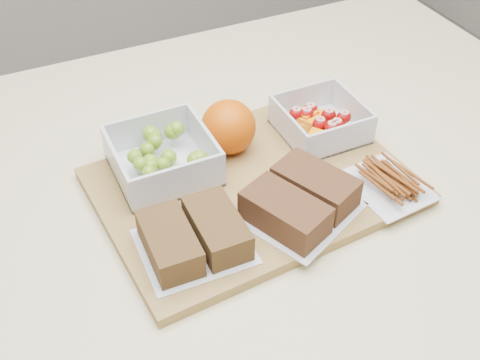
{
  "coord_description": "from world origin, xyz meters",
  "views": [
    {
      "loc": [
        -0.28,
        -0.58,
        1.47
      ],
      "look_at": [
        -0.01,
        -0.02,
        0.93
      ],
      "focal_mm": 45.0,
      "sensor_mm": 36.0,
      "label": 1
    }
  ],
  "objects_px": {
    "sandwich_bag_left": "(194,236)",
    "fruit_container": "(320,122)",
    "grape_container": "(163,157)",
    "sandwich_bag_center": "(300,200)",
    "orange": "(228,127)",
    "pretzel_bag": "(388,180)",
    "cutting_board": "(253,186)"
  },
  "relations": [
    {
      "from": "sandwich_bag_left",
      "to": "fruit_container",
      "type": "bearing_deg",
      "value": 27.81
    },
    {
      "from": "sandwich_bag_left",
      "to": "grape_container",
      "type": "bearing_deg",
      "value": 83.87
    },
    {
      "from": "sandwich_bag_center",
      "to": "grape_container",
      "type": "bearing_deg",
      "value": 130.21
    },
    {
      "from": "orange",
      "to": "fruit_container",
      "type": "bearing_deg",
      "value": -9.17
    },
    {
      "from": "grape_container",
      "to": "pretzel_bag",
      "type": "relative_size",
      "value": 1.1
    },
    {
      "from": "orange",
      "to": "sandwich_bag_center",
      "type": "distance_m",
      "value": 0.17
    },
    {
      "from": "fruit_container",
      "to": "grape_container",
      "type": "bearing_deg",
      "value": 175.81
    },
    {
      "from": "fruit_container",
      "to": "pretzel_bag",
      "type": "distance_m",
      "value": 0.15
    },
    {
      "from": "sandwich_bag_left",
      "to": "cutting_board",
      "type": "bearing_deg",
      "value": 33.54
    },
    {
      "from": "grape_container",
      "to": "fruit_container",
      "type": "distance_m",
      "value": 0.25
    },
    {
      "from": "orange",
      "to": "sandwich_bag_center",
      "type": "height_order",
      "value": "orange"
    },
    {
      "from": "fruit_container",
      "to": "sandwich_bag_left",
      "type": "xyz_separation_m",
      "value": [
        -0.26,
        -0.14,
        0.0
      ]
    },
    {
      "from": "cutting_board",
      "to": "sandwich_bag_center",
      "type": "relative_size",
      "value": 2.31
    },
    {
      "from": "orange",
      "to": "sandwich_bag_left",
      "type": "distance_m",
      "value": 0.2
    },
    {
      "from": "sandwich_bag_center",
      "to": "pretzel_bag",
      "type": "bearing_deg",
      "value": -3.49
    },
    {
      "from": "orange",
      "to": "sandwich_bag_left",
      "type": "relative_size",
      "value": 0.59
    },
    {
      "from": "fruit_container",
      "to": "sandwich_bag_center",
      "type": "relative_size",
      "value": 0.65
    },
    {
      "from": "fruit_container",
      "to": "sandwich_bag_center",
      "type": "bearing_deg",
      "value": -129.24
    },
    {
      "from": "grape_container",
      "to": "sandwich_bag_left",
      "type": "relative_size",
      "value": 0.99
    },
    {
      "from": "fruit_container",
      "to": "sandwich_bag_left",
      "type": "distance_m",
      "value": 0.3
    },
    {
      "from": "grape_container",
      "to": "fruit_container",
      "type": "xyz_separation_m",
      "value": [
        0.25,
        -0.02,
        -0.0
      ]
    },
    {
      "from": "cutting_board",
      "to": "grape_container",
      "type": "distance_m",
      "value": 0.13
    },
    {
      "from": "fruit_container",
      "to": "cutting_board",
      "type": "bearing_deg",
      "value": -157.57
    },
    {
      "from": "orange",
      "to": "sandwich_bag_center",
      "type": "xyz_separation_m",
      "value": [
        0.03,
        -0.16,
        -0.02
      ]
    },
    {
      "from": "grape_container",
      "to": "sandwich_bag_left",
      "type": "height_order",
      "value": "grape_container"
    },
    {
      "from": "cutting_board",
      "to": "sandwich_bag_left",
      "type": "distance_m",
      "value": 0.15
    },
    {
      "from": "pretzel_bag",
      "to": "grape_container",
      "type": "bearing_deg",
      "value": 148.2
    },
    {
      "from": "cutting_board",
      "to": "sandwich_bag_left",
      "type": "xyz_separation_m",
      "value": [
        -0.12,
        -0.08,
        0.03
      ]
    },
    {
      "from": "cutting_board",
      "to": "orange",
      "type": "height_order",
      "value": "orange"
    },
    {
      "from": "sandwich_bag_left",
      "to": "orange",
      "type": "bearing_deg",
      "value": 53.4
    },
    {
      "from": "fruit_container",
      "to": "sandwich_bag_center",
      "type": "distance_m",
      "value": 0.18
    },
    {
      "from": "cutting_board",
      "to": "pretzel_bag",
      "type": "relative_size",
      "value": 3.41
    }
  ]
}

